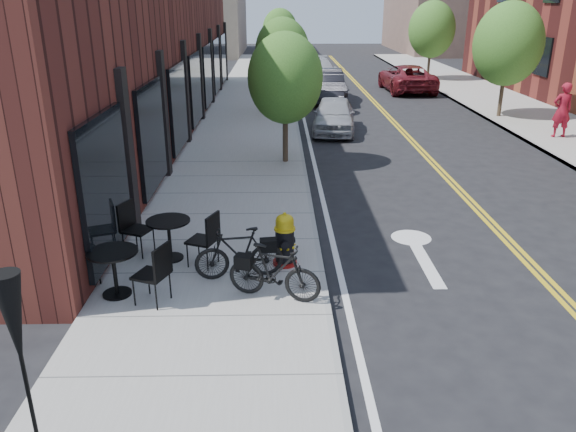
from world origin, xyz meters
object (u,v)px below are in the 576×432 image
object	(u,v)px
patio_umbrella	(17,337)
parked_car_a	(334,115)
bicycle_left	(239,253)
bistro_set_c	(169,234)
pedestrian	(562,110)
parked_car_c	(317,72)
parked_car_far	(407,78)
bistro_set_b	(114,266)
fire_hydrant	(285,240)
bicycle_right	(274,272)
parked_car_b	(326,85)

from	to	relation	value
patio_umbrella	parked_car_a	size ratio (longest dim) A/B	0.61
bicycle_left	bistro_set_c	xyz separation A→B (m)	(-1.36, 0.80, 0.05)
pedestrian	parked_car_c	bearing A→B (deg)	-63.93
parked_car_c	parked_car_far	xyz separation A→B (m)	(4.80, -2.21, -0.07)
bicycle_left	parked_car_a	size ratio (longest dim) A/B	0.41
patio_umbrella	parked_car_c	bearing A→B (deg)	80.62
bistro_set_b	parked_car_a	distance (m)	13.73
fire_hydrant	pedestrian	distance (m)	14.33
bicycle_right	bistro_set_c	world-z (taller)	bistro_set_c
fire_hydrant	pedestrian	xyz separation A→B (m)	(10.00, 10.24, 0.48)
fire_hydrant	patio_umbrella	xyz separation A→B (m)	(-2.57, -4.95, 1.19)
bistro_set_c	pedestrian	bearing A→B (deg)	61.36
bistro_set_c	parked_car_b	world-z (taller)	parked_car_b
patio_umbrella	bistro_set_b	bearing A→B (deg)	93.82
bicycle_right	patio_umbrella	xyz separation A→B (m)	(-2.38, -3.67, 1.20)
bicycle_right	parked_car_far	xyz separation A→B (m)	(7.21, 23.14, 0.13)
bistro_set_b	parked_car_c	size ratio (longest dim) A/B	0.36
fire_hydrant	bicycle_right	world-z (taller)	fire_hydrant
bistro_set_b	parked_car_c	bearing A→B (deg)	100.34
parked_car_a	parked_car_b	size ratio (longest dim) A/B	0.81
patio_umbrella	bicycle_right	bearing A→B (deg)	57.02
pedestrian	parked_car_a	bearing A→B (deg)	-13.89
fire_hydrant	patio_umbrella	size ratio (longest dim) A/B	0.44
bicycle_left	parked_car_b	world-z (taller)	parked_car_b
fire_hydrant	bicycle_left	xyz separation A→B (m)	(-0.81, -0.53, -0.01)
bicycle_right	parked_car_a	distance (m)	13.20
bicycle_left	bicycle_right	size ratio (longest dim) A/B	0.99
parked_car_b	parked_car_c	xyz separation A→B (m)	(-0.08, 5.35, 0.01)
bistro_set_b	bistro_set_c	bearing A→B (deg)	86.23
parked_car_a	parked_car_far	size ratio (longest dim) A/B	0.74
pedestrian	parked_car_far	bearing A→B (deg)	-78.91
bicycle_right	patio_umbrella	distance (m)	4.54
patio_umbrella	bistro_set_c	bearing A→B (deg)	85.60
bistro_set_c	patio_umbrella	distance (m)	5.36
parked_car_b	bicycle_left	bearing A→B (deg)	-100.24
fire_hydrant	bicycle_right	size ratio (longest dim) A/B	0.65
parked_car_a	parked_car_far	world-z (taller)	parked_car_far
parked_car_b	pedestrian	world-z (taller)	pedestrian
parked_car_c	bistro_set_c	bearing A→B (deg)	-103.26
bistro_set_c	bicycle_right	bearing A→B (deg)	-16.00
parked_car_b	pedestrian	distance (m)	11.46
bicycle_left	bicycle_right	world-z (taller)	bicycle_right
fire_hydrant	bistro_set_b	distance (m)	3.04
bistro_set_c	parked_car_a	size ratio (longest dim) A/B	0.51
bistro_set_c	parked_car_far	distance (m)	23.46
bicycle_right	pedestrian	size ratio (longest dim) A/B	0.82
bistro_set_c	parked_car_a	xyz separation A→B (m)	(4.22, 11.46, 0.01)
parked_car_c	patio_umbrella	bearing A→B (deg)	-102.18
patio_umbrella	parked_car_far	distance (m)	28.49
fire_hydrant	bistro_set_b	world-z (taller)	bistro_set_b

